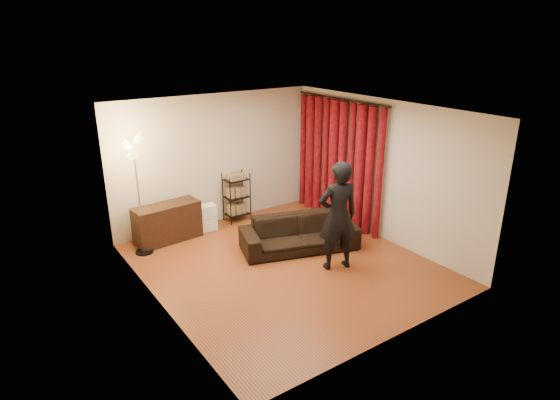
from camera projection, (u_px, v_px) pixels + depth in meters
floor at (285, 265)px, 8.19m from camera, size 5.00×5.00×0.00m
ceiling at (286, 110)px, 7.26m from camera, size 5.00×5.00×0.00m
wall_back at (216, 160)px, 9.66m from camera, size 5.00×0.00×5.00m
wall_front at (401, 246)px, 5.79m from camera, size 5.00×0.00×5.00m
wall_left at (154, 222)px, 6.53m from camera, size 0.00×5.00×5.00m
wall_right at (381, 170)px, 8.92m from camera, size 0.00×5.00×5.00m
curtain_rod at (341, 99)px, 9.32m from camera, size 0.04×2.65×0.04m
curtain at (338, 162)px, 9.76m from camera, size 0.22×2.65×2.55m
sofa at (299, 233)px, 8.69m from camera, size 2.30×1.46×0.63m
person at (338, 216)px, 7.80m from camera, size 0.80×0.64×1.90m
media_cabinet at (167, 223)px, 9.03m from camera, size 1.30×0.58×0.74m
storage_boxes at (208, 217)px, 9.54m from camera, size 0.37×0.31×0.55m
wire_shelf at (237, 197)px, 9.95m from camera, size 0.52×0.39×1.06m
floor_lamp at (139, 197)px, 8.27m from camera, size 0.40×0.40×2.17m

